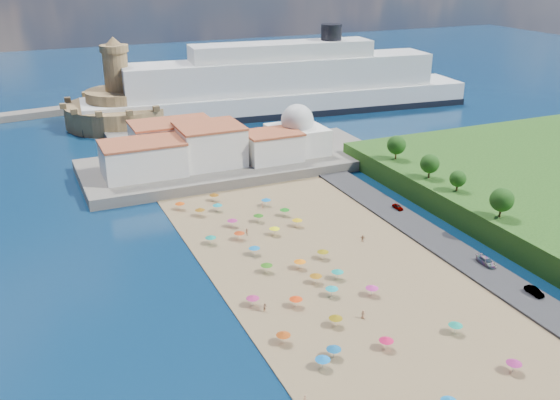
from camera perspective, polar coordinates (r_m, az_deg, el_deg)
name	(u,v)px	position (r m, az deg, el deg)	size (l,w,h in m)	color
ground	(312,284)	(124.24, 2.98, -7.66)	(700.00, 700.00, 0.00)	#071938
terrace	(234,163)	(188.99, -4.21, 3.41)	(90.00, 36.00, 3.00)	#59544C
jetty	(137,142)	(216.09, -12.91, 5.20)	(18.00, 70.00, 2.40)	#59544C
waterfront_buildings	(191,147)	(183.95, -8.17, 4.81)	(57.00, 29.00, 11.00)	silver
domed_building	(297,133)	(192.31, 1.58, 6.12)	(16.00, 16.00, 15.00)	silver
fortress	(119,107)	(243.36, -14.47, 8.25)	(40.00, 40.00, 32.40)	#A78653
cruise_ship	(282,88)	(252.73, 0.22, 10.22)	(157.37, 36.77, 34.09)	black
beach_parasols	(329,300)	(115.02, 4.46, -9.08)	(32.48, 118.59, 2.20)	gray
beachgoers	(330,302)	(116.46, 4.58, -9.26)	(38.49, 96.34, 1.77)	tan
parked_cars	(501,271)	(133.53, 19.58, -6.11)	(2.06, 69.90, 1.43)	gray
hillside_trees	(529,207)	(144.14, 21.80, -0.59)	(14.11, 110.64, 7.46)	#382314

